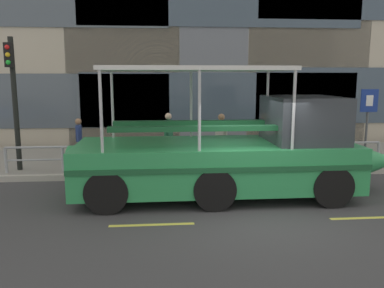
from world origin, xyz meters
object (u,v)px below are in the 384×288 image
at_px(duck_tour_boat, 235,155).
at_px(pedestrian_mid_left, 221,133).
at_px(parking_sign, 368,113).
at_px(traffic_light_pole, 13,91).
at_px(pedestrian_mid_right, 169,132).
at_px(pedestrian_near_bow, 303,133).
at_px(pedestrian_near_stern, 79,136).

xyz_separation_m(duck_tour_boat, pedestrian_mid_left, (0.15, 3.18, 0.10)).
bearing_deg(parking_sign, traffic_light_pole, -179.39).
bearing_deg(pedestrian_mid_right, duck_tour_boat, -66.66).
bearing_deg(traffic_light_pole, pedestrian_mid_left, 4.78).
bearing_deg(pedestrian_near_bow, duck_tour_boat, -131.49).
bearing_deg(duck_tour_boat, pedestrian_mid_left, 87.39).
distance_m(duck_tour_boat, pedestrian_near_bow, 4.78).
xyz_separation_m(parking_sign, pedestrian_near_stern, (-9.73, 0.75, -0.78)).
bearing_deg(pedestrian_near_bow, pedestrian_mid_left, -172.47).
xyz_separation_m(parking_sign, pedestrian_mid_right, (-6.70, 1.02, -0.70)).
distance_m(pedestrian_mid_left, pedestrian_mid_right, 1.87).
distance_m(duck_tour_boat, pedestrian_mid_left, 3.19).
bearing_deg(pedestrian_mid_right, pedestrian_near_stern, -174.97).
bearing_deg(pedestrian_mid_right, parking_sign, -8.65).
distance_m(pedestrian_near_bow, pedestrian_mid_right, 4.80).
relative_size(duck_tour_boat, pedestrian_near_bow, 5.76).
relative_size(traffic_light_pole, pedestrian_mid_left, 2.43).
height_order(pedestrian_near_bow, pedestrian_mid_left, pedestrian_mid_left).
height_order(traffic_light_pole, duck_tour_boat, traffic_light_pole).
bearing_deg(pedestrian_near_stern, pedestrian_near_bow, 0.53).
relative_size(parking_sign, pedestrian_near_bow, 1.63).
bearing_deg(traffic_light_pole, pedestrian_near_stern, 26.89).
bearing_deg(traffic_light_pole, pedestrian_mid_right, 13.49).
bearing_deg(traffic_light_pole, duck_tour_boat, -22.43).
xyz_separation_m(parking_sign, pedestrian_mid_left, (-4.93, 0.42, -0.69)).
bearing_deg(parking_sign, duck_tour_boat, -151.48).
bearing_deg(parking_sign, pedestrian_near_bow, 156.62).
bearing_deg(pedestrian_mid_left, pedestrian_near_bow, 7.53).
distance_m(parking_sign, pedestrian_near_stern, 9.79).
xyz_separation_m(traffic_light_pole, pedestrian_mid_right, (4.75, 1.14, -1.48)).
distance_m(parking_sign, pedestrian_mid_right, 6.81).
xyz_separation_m(pedestrian_near_bow, pedestrian_mid_left, (-3.02, -0.40, 0.09)).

